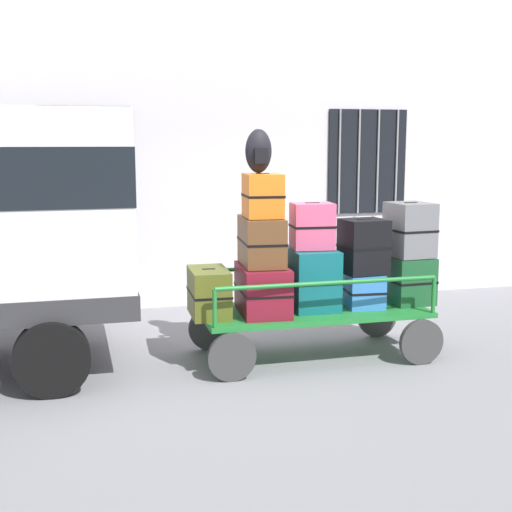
# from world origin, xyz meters

# --- Properties ---
(ground_plane) EXTENTS (40.00, 40.00, 0.00)m
(ground_plane) POSITION_xyz_m (0.00, 0.00, 0.00)
(ground_plane) COLOR gray
(building_wall) EXTENTS (12.00, 0.38, 5.00)m
(building_wall) POSITION_xyz_m (0.00, 2.65, 2.50)
(building_wall) COLOR silver
(building_wall) RESTS_ON ground
(luggage_cart) EXTENTS (2.50, 1.15, 0.53)m
(luggage_cart) POSITION_xyz_m (0.43, -0.18, 0.42)
(luggage_cart) COLOR #1E722D
(luggage_cart) RESTS_ON ground
(cart_railing) EXTENTS (2.37, 1.01, 0.40)m
(cart_railing) POSITION_xyz_m (0.43, -0.18, 0.86)
(cart_railing) COLOR #1E722D
(cart_railing) RESTS_ON luggage_cart
(suitcase_left_bottom) EXTENTS (0.41, 0.66, 0.49)m
(suitcase_left_bottom) POSITION_xyz_m (-0.69, -0.18, 0.77)
(suitcase_left_bottom) COLOR #4C5119
(suitcase_left_bottom) RESTS_ON luggage_cart
(suitcase_midleft_bottom) EXTENTS (0.54, 0.83, 0.50)m
(suitcase_midleft_bottom) POSITION_xyz_m (-0.13, -0.21, 0.78)
(suitcase_midleft_bottom) COLOR maroon
(suitcase_midleft_bottom) RESTS_ON luggage_cart
(suitcase_midleft_middle) EXTENTS (0.47, 0.75, 0.50)m
(suitcase_midleft_middle) POSITION_xyz_m (-0.13, -0.16, 1.28)
(suitcase_midleft_middle) COLOR brown
(suitcase_midleft_middle) RESTS_ON suitcase_midleft_bottom
(suitcase_midleft_top) EXTENTS (0.41, 0.48, 0.45)m
(suitcase_midleft_top) POSITION_xyz_m (-0.13, -0.21, 1.76)
(suitcase_midleft_top) COLOR orange
(suitcase_midleft_top) RESTS_ON suitcase_midleft_middle
(suitcase_center_bottom) EXTENTS (0.50, 0.65, 0.65)m
(suitcase_center_bottom) POSITION_xyz_m (0.43, -0.14, 0.85)
(suitcase_center_bottom) COLOR #0F5960
(suitcase_center_bottom) RESTS_ON luggage_cart
(suitcase_center_middle) EXTENTS (0.47, 0.37, 0.49)m
(suitcase_center_middle) POSITION_xyz_m (0.43, -0.14, 1.42)
(suitcase_center_middle) COLOR #CC4C72
(suitcase_center_middle) RESTS_ON suitcase_center_bottom
(suitcase_midright_bottom) EXTENTS (0.42, 0.50, 0.37)m
(suitcase_midright_bottom) POSITION_xyz_m (0.99, -0.20, 0.71)
(suitcase_midright_bottom) COLOR #3372C6
(suitcase_midright_bottom) RESTS_ON luggage_cart
(suitcase_midright_middle) EXTENTS (0.49, 0.45, 0.59)m
(suitcase_midright_middle) POSITION_xyz_m (0.99, -0.20, 1.19)
(suitcase_midright_middle) COLOR black
(suitcase_midright_middle) RESTS_ON suitcase_midright_bottom
(suitcase_right_bottom) EXTENTS (0.48, 0.48, 0.52)m
(suitcase_right_bottom) POSITION_xyz_m (1.55, -0.19, 0.79)
(suitcase_right_bottom) COLOR #194C28
(suitcase_right_bottom) RESTS_ON luggage_cart
(suitcase_right_middle) EXTENTS (0.47, 0.52, 0.60)m
(suitcase_right_middle) POSITION_xyz_m (1.55, -0.16, 1.35)
(suitcase_right_middle) COLOR slate
(suitcase_right_middle) RESTS_ON suitcase_right_bottom
(backpack) EXTENTS (0.27, 0.22, 0.44)m
(backpack) POSITION_xyz_m (-0.17, -0.19, 2.20)
(backpack) COLOR black
(backpack) RESTS_ON suitcase_midleft_top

